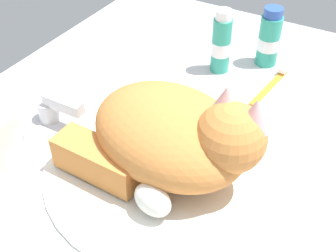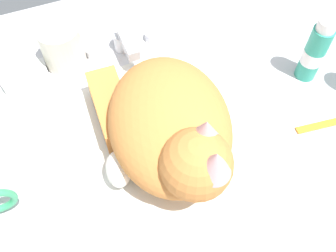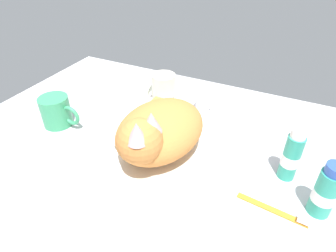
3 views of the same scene
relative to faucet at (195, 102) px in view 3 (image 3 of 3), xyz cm
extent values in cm
cube|color=silver|center=(0.00, -22.30, -3.81)|extent=(110.00, 82.50, 3.00)
cylinder|color=silver|center=(0.00, -22.30, -1.85)|extent=(37.32, 37.32, 0.93)
cylinder|color=silver|center=(0.00, 1.04, -0.55)|extent=(3.60, 3.60, 3.53)
cube|color=silver|center=(0.00, -2.63, 2.21)|extent=(2.00, 7.34, 2.00)
cylinder|color=silver|center=(-5.83, 1.04, -1.41)|extent=(2.80, 2.80, 1.80)
cylinder|color=silver|center=(5.83, 1.04, -1.41)|extent=(2.80, 2.80, 1.80)
ellipsoid|color=#D17F3D|center=(0.00, -22.30, 4.35)|extent=(21.63, 26.49, 11.47)
sphere|color=#D17F3D|center=(-0.25, -31.30, 7.50)|extent=(11.11, 11.11, 9.58)
ellipsoid|color=white|center=(0.09, -29.41, 5.78)|extent=(6.28, 7.05, 5.27)
cone|color=#DB9E9E|center=(1.78, -29.47, 11.58)|extent=(5.00, 5.00, 4.31)
cone|color=#DB9E9E|center=(1.03, -33.72, 11.58)|extent=(5.00, 5.00, 4.31)
cube|color=#D17F3D|center=(-6.72, -14.47, 1.10)|extent=(5.41, 13.52, 4.97)
ellipsoid|color=white|center=(-9.03, -24.92, 0.85)|extent=(4.52, 6.14, 4.48)
cylinder|color=#389966|center=(-30.94, -23.94, 1.82)|extent=(7.83, 7.83, 8.26)
torus|color=#389966|center=(-25.83, -23.94, 1.82)|extent=(5.63, 1.00, 5.63)
cylinder|color=silver|center=(-11.00, 1.19, 1.80)|extent=(7.34, 7.34, 8.22)
cube|color=white|center=(-19.31, -0.25, -1.71)|extent=(9.00, 6.40, 1.20)
cube|color=silver|center=(-19.31, -0.25, -0.07)|extent=(8.60, 6.75, 2.08)
cylinder|color=teal|center=(28.32, -17.57, 3.09)|extent=(3.64, 3.64, 10.80)
cylinder|color=white|center=(28.32, -17.57, 2.55)|extent=(3.72, 3.72, 2.70)
cylinder|color=white|center=(28.32, -17.57, 9.39)|extent=(3.10, 3.10, 1.80)
cylinder|color=teal|center=(35.23, -24.67, 2.71)|extent=(4.23, 4.23, 10.05)
cylinder|color=white|center=(35.23, -24.67, 2.21)|extent=(4.31, 4.31, 2.51)
cylinder|color=#2D51AD|center=(35.23, -24.67, 8.64)|extent=(3.59, 3.59, 1.80)
cube|color=orange|center=(27.20, -28.39, -1.91)|extent=(13.82, 2.82, 0.80)
cube|color=white|center=(32.95, -29.07, -1.11)|extent=(2.36, 1.69, 0.80)
camera|label=1|loc=(-40.21, -44.97, 44.51)|focal=46.51mm
camera|label=2|loc=(-11.21, -49.90, 49.71)|focal=39.99mm
camera|label=3|loc=(24.83, -69.47, 43.33)|focal=30.67mm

